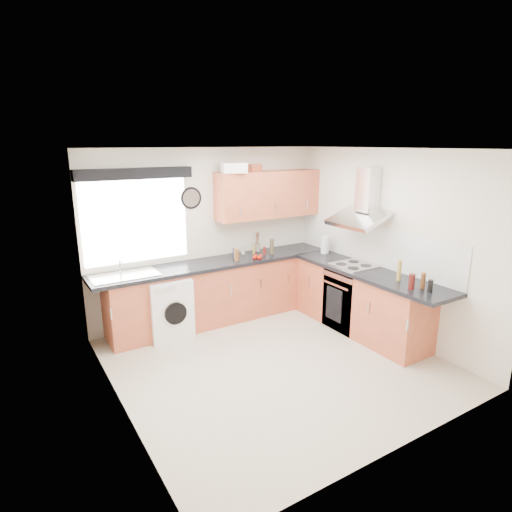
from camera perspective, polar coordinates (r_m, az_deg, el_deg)
ground_plane at (r=5.32m, az=2.59°, el=-13.97°), size 3.60×3.60×0.00m
ceiling at (r=4.66m, az=2.96°, el=14.08°), size 3.60×3.60×0.02m
wall_back at (r=6.36m, az=-6.43°, el=2.88°), size 3.60×0.02×2.50m
wall_front at (r=3.58m, az=19.36°, el=-7.53°), size 3.60×0.02×2.50m
wall_left at (r=4.14m, az=-18.34°, el=-4.41°), size 0.02×3.60×2.50m
wall_right at (r=6.01m, az=17.08°, el=1.60°), size 0.02×3.60×2.50m
window at (r=5.93m, az=-15.69°, el=4.50°), size 1.40×0.02×1.10m
window_blind at (r=5.77m, az=-15.88°, el=10.52°), size 1.50×0.18×0.14m
splashback at (r=6.22m, az=14.92°, el=1.52°), size 0.01×3.00×0.54m
base_cab_back at (r=6.29m, az=-5.90°, el=-5.02°), size 3.00×0.58×0.86m
base_cab_corner at (r=7.08m, az=5.87°, el=-2.72°), size 0.60×0.60×0.86m
base_cab_right at (r=6.14m, az=13.64°, el=-5.90°), size 0.58×2.10×0.86m
worktop_back at (r=6.19m, az=-5.14°, el=-0.92°), size 3.60×0.62×0.05m
worktop_right at (r=5.89m, az=14.87°, el=-2.19°), size 0.62×2.42×0.05m
sink at (r=5.73m, az=-17.14°, el=-2.16°), size 0.84×0.46×0.10m
oven at (r=6.23m, az=12.60°, el=-5.56°), size 0.56×0.58×0.85m
hob_plate at (r=6.08m, az=12.86°, el=-1.21°), size 0.52×0.52×0.01m
extractor_hood at (r=5.97m, az=14.03°, el=6.82°), size 0.52×0.78×0.66m
upper_cabinets at (r=6.58m, az=1.67°, el=8.22°), size 1.70×0.35×0.70m
washing_machine at (r=5.95m, az=-11.64°, el=-6.63°), size 0.60×0.58×0.82m
wall_clock at (r=6.15m, az=-8.61°, el=7.64°), size 0.31×0.04×0.31m
casserole at (r=6.12m, az=-2.95°, el=11.66°), size 0.39×0.32×0.14m
storage_box at (r=6.51m, az=-0.45°, el=11.69°), size 0.26×0.24×0.10m
utensil_pot at (r=6.71m, az=0.20°, el=1.17°), size 0.11×0.11×0.12m
kitchen_roll at (r=6.66m, az=9.18°, el=1.48°), size 0.12×0.12×0.26m
tomato_cluster at (r=6.26m, az=0.18°, el=-0.13°), size 0.15×0.15×0.06m
jar_0 at (r=6.25m, az=-2.81°, el=0.33°), size 0.04×0.04×0.17m
jar_1 at (r=6.16m, az=-2.56°, el=0.14°), size 0.07×0.07×0.18m
jar_2 at (r=6.47m, az=-2.95°, el=0.60°), size 0.04×0.04×0.12m
jar_3 at (r=6.52m, az=2.12°, el=1.26°), size 0.06×0.06×0.24m
jar_4 at (r=6.54m, az=-1.74°, el=0.76°), size 0.06×0.06×0.12m
jar_5 at (r=6.50m, az=1.14°, el=0.70°), size 0.05×0.05×0.12m
jar_6 at (r=6.54m, az=-0.29°, el=0.85°), size 0.04×0.04×0.14m
bottle_0 at (r=5.28m, az=20.04°, el=-3.24°), size 0.07×0.07×0.19m
bottle_1 at (r=5.36m, az=21.38°, el=-3.08°), size 0.05×0.05×0.19m
bottle_2 at (r=5.55m, az=18.55°, el=-1.85°), size 0.05×0.05×0.26m
bottle_3 at (r=5.27m, az=22.22°, el=-3.72°), size 0.06×0.06×0.14m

